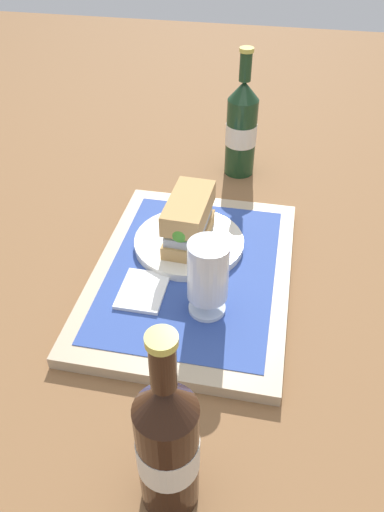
{
  "coord_description": "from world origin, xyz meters",
  "views": [
    {
      "loc": [
        0.61,
        0.12,
        0.57
      ],
      "look_at": [
        0.0,
        0.0,
        0.05
      ],
      "focal_mm": 35.27,
      "sensor_mm": 36.0,
      "label": 1
    }
  ],
  "objects_px": {
    "beer_glass": "(208,276)",
    "second_bottle": "(241,128)",
    "sandwich": "(188,220)",
    "beer_bottle": "(168,444)",
    "plate": "(189,242)"
  },
  "relations": [
    {
      "from": "plate",
      "to": "beer_glass",
      "type": "xyz_separation_m",
      "value": [
        0.15,
        0.06,
        0.06
      ]
    },
    {
      "from": "sandwich",
      "to": "beer_glass",
      "type": "distance_m",
      "value": 0.15
    },
    {
      "from": "sandwich",
      "to": "second_bottle",
      "type": "relative_size",
      "value": 0.51
    },
    {
      "from": "second_bottle",
      "to": "sandwich",
      "type": "bearing_deg",
      "value": -9.3
    },
    {
      "from": "sandwich",
      "to": "second_bottle",
      "type": "bearing_deg",
      "value": 173.29
    },
    {
      "from": "plate",
      "to": "sandwich",
      "type": "bearing_deg",
      "value": -2.59
    },
    {
      "from": "beer_bottle",
      "to": "second_bottle",
      "type": "distance_m",
      "value": 0.72
    },
    {
      "from": "sandwich",
      "to": "beer_bottle",
      "type": "bearing_deg",
      "value": 11.26
    },
    {
      "from": "beer_glass",
      "to": "second_bottle",
      "type": "height_order",
      "value": "second_bottle"
    },
    {
      "from": "sandwich",
      "to": "second_bottle",
      "type": "xyz_separation_m",
      "value": [
        -0.31,
        0.05,
        0.03
      ]
    },
    {
      "from": "beer_glass",
      "to": "second_bottle",
      "type": "xyz_separation_m",
      "value": [
        -0.45,
        -0.01,
        0.02
      ]
    },
    {
      "from": "plate",
      "to": "beer_glass",
      "type": "bearing_deg",
      "value": 21.43
    },
    {
      "from": "beer_bottle",
      "to": "plate",
      "type": "bearing_deg",
      "value": -171.42
    },
    {
      "from": "beer_glass",
      "to": "beer_bottle",
      "type": "xyz_separation_m",
      "value": [
        0.27,
        0.01,
        0.02
      ]
    },
    {
      "from": "beer_bottle",
      "to": "sandwich",
      "type": "bearing_deg",
      "value": -171.33
    }
  ]
}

